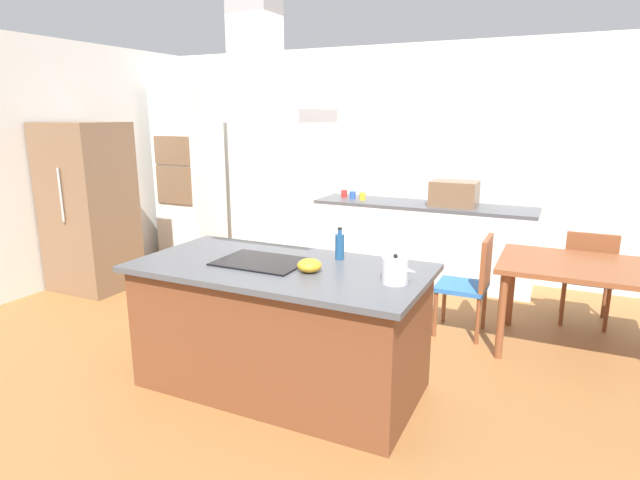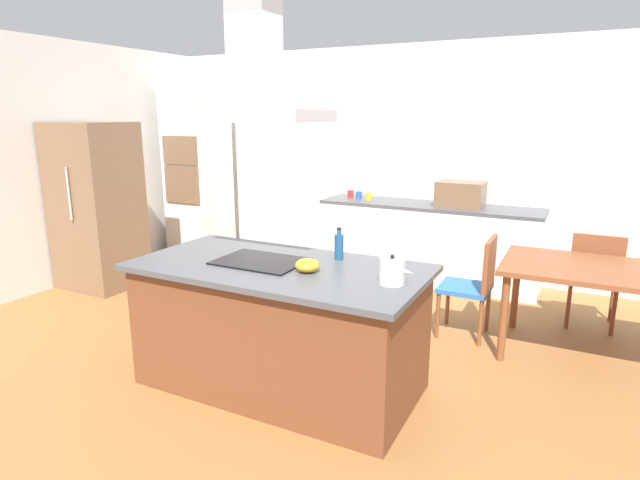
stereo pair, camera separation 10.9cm
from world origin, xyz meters
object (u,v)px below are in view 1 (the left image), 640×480
at_px(coffee_mug_red, 344,194).
at_px(dining_table, 593,275).
at_px(countertop_microwave, 454,194).
at_px(chair_at_left_end, 472,279).
at_px(mixing_bowl, 309,265).
at_px(coffee_mug_yellow, 362,196).
at_px(range_hood, 256,82).
at_px(tea_kettle, 395,270).
at_px(olive_oil_bottle, 340,246).
at_px(refrigerator, 89,207).
at_px(coffee_mug_blue, 353,195).
at_px(wall_oven_stack, 190,175).
at_px(chair_facing_back_wall, 588,272).
at_px(cooktop, 261,262).

relative_size(coffee_mug_red, dining_table, 0.06).
relative_size(countertop_microwave, chair_at_left_end, 0.56).
distance_m(mixing_bowl, coffee_mug_yellow, 2.98).
bearing_deg(range_hood, dining_table, 35.12).
height_order(tea_kettle, olive_oil_bottle, olive_oil_bottle).
relative_size(refrigerator, dining_table, 1.30).
bearing_deg(mixing_bowl, coffee_mug_blue, 106.58).
height_order(coffee_mug_blue, range_hood, range_hood).
bearing_deg(mixing_bowl, range_hood, 172.14).
relative_size(wall_oven_stack, chair_facing_back_wall, 2.47).
height_order(coffee_mug_yellow, dining_table, coffee_mug_yellow).
bearing_deg(refrigerator, olive_oil_bottle, -12.23).
bearing_deg(tea_kettle, range_hood, 177.85).
distance_m(coffee_mug_red, coffee_mug_blue, 0.15).
height_order(coffee_mug_yellow, chair_facing_back_wall, coffee_mug_yellow).
xyz_separation_m(mixing_bowl, coffee_mug_blue, (-0.87, 2.93, 0.00)).
relative_size(cooktop, countertop_microwave, 1.20).
height_order(cooktop, chair_at_left_end, cooktop).
bearing_deg(refrigerator, cooktop, -19.88).
xyz_separation_m(cooktop, olive_oil_bottle, (0.46, 0.31, 0.09)).
height_order(dining_table, chair_facing_back_wall, chair_facing_back_wall).
relative_size(cooktop, dining_table, 0.43).
relative_size(countertop_microwave, refrigerator, 0.27).
bearing_deg(coffee_mug_yellow, range_hood, -83.39).
bearing_deg(chair_facing_back_wall, mixing_bowl, -127.87).
bearing_deg(countertop_microwave, chair_at_left_end, -71.62).
bearing_deg(wall_oven_stack, range_hood, -43.87).
xyz_separation_m(olive_oil_bottle, chair_at_left_end, (0.75, 1.18, -0.49)).
height_order(cooktop, coffee_mug_yellow, coffee_mug_yellow).
relative_size(coffee_mug_yellow, chair_facing_back_wall, 0.10).
bearing_deg(refrigerator, chair_facing_back_wall, 12.87).
height_order(cooktop, countertop_microwave, countertop_microwave).
xyz_separation_m(mixing_bowl, coffee_mug_yellow, (-0.73, 2.89, 0.00)).
height_order(cooktop, dining_table, cooktop).
bearing_deg(coffee_mug_blue, olive_oil_bottle, -70.09).
relative_size(chair_facing_back_wall, chair_at_left_end, 1.00).
bearing_deg(chair_facing_back_wall, range_hood, -134.51).
xyz_separation_m(tea_kettle, coffee_mug_yellow, (-1.30, 2.87, -0.03)).
distance_m(countertop_microwave, chair_facing_back_wall, 1.64).
bearing_deg(coffee_mug_blue, wall_oven_stack, -174.30).
distance_m(countertop_microwave, range_hood, 3.16).
height_order(olive_oil_bottle, range_hood, range_hood).
relative_size(cooktop, coffee_mug_yellow, 6.67).
bearing_deg(wall_oven_stack, chair_facing_back_wall, -5.74).
xyz_separation_m(coffee_mug_blue, chair_at_left_end, (1.68, -1.38, -0.44)).
relative_size(olive_oil_bottle, dining_table, 0.16).
xyz_separation_m(cooktop, chair_facing_back_wall, (2.12, 2.16, -0.40)).
relative_size(olive_oil_bottle, countertop_microwave, 0.46).
distance_m(countertop_microwave, coffee_mug_blue, 1.22).
xyz_separation_m(countertop_microwave, coffee_mug_red, (-1.35, 0.05, -0.09)).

